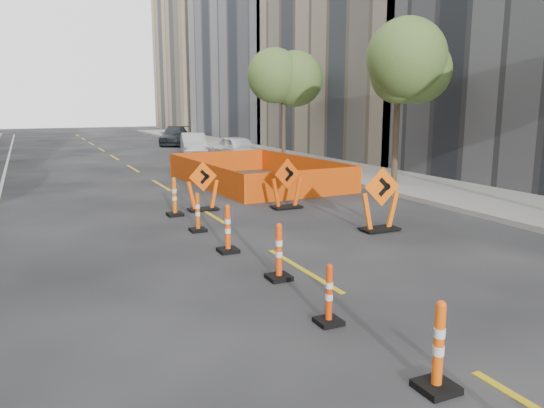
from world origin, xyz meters
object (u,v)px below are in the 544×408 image
channelizer_5 (228,229)px  chevron_sign_right (381,199)px  channelizer_2 (439,346)px  parked_car_far (175,136)px  chevron_sign_left (203,186)px  parked_car_near (238,149)px  parked_car_mid (193,144)px  chevron_sign_center (287,184)px  channelizer_3 (329,294)px  channelizer_4 (279,252)px  channelizer_6 (198,212)px  channelizer_7 (174,197)px

channelizer_5 → chevron_sign_right: (4.24, 0.23, 0.29)m
channelizer_2 → parked_car_far: 36.96m
chevron_sign_left → chevron_sign_right: bearing=-60.0°
channelizer_2 → channelizer_5: channelizer_2 is taller
parked_car_near → parked_car_mid: 4.90m
parked_car_far → chevron_sign_center: bearing=-75.7°
channelizer_3 → chevron_sign_left: 8.98m
channelizer_4 → chevron_sign_center: 6.81m
channelizer_5 → channelizer_3: bearing=-89.7°
channelizer_2 → parked_car_near: (6.75, 23.60, 0.17)m
channelizer_5 → parked_car_far: (6.67, 29.97, 0.17)m
channelizer_3 → parked_car_near: parked_car_near is taller
channelizer_6 → chevron_sign_center: (3.42, 1.75, 0.28)m
chevron_sign_left → channelizer_5: bearing=-108.0°
channelizer_3 → chevron_sign_left: size_ratio=0.62×
parked_car_near → parked_car_far: parked_car_near is taller
channelizer_3 → channelizer_7: (-0.10, 8.55, 0.10)m
channelizer_2 → channelizer_5: (-0.18, 6.41, -0.01)m
channelizer_2 → chevron_sign_right: (4.06, 6.64, 0.28)m
channelizer_4 → parked_car_far: size_ratio=0.22×
channelizer_2 → channelizer_4: size_ratio=1.01×
channelizer_3 → chevron_sign_center: 8.83m
chevron_sign_left → channelizer_6: bearing=-117.5°
channelizer_2 → channelizer_7: channelizer_7 is taller
chevron_sign_center → parked_car_far: (3.29, 26.08, -0.07)m
channelizer_2 → parked_car_mid: size_ratio=0.27×
channelizer_4 → channelizer_5: size_ratio=1.01×
chevron_sign_center → parked_car_near: (3.56, 13.30, -0.07)m
parked_car_mid → parked_car_far: parked_car_far is taller
channelizer_7 → parked_car_mid: bearing=71.7°
channelizer_5 → channelizer_7: bearing=91.0°
channelizer_3 → channelizer_7: size_ratio=0.82×
channelizer_6 → chevron_sign_center: size_ratio=0.65×
chevron_sign_right → parked_car_mid: (1.52, 21.72, -0.15)m
channelizer_6 → channelizer_7: size_ratio=0.89×
parked_car_mid → channelizer_5: bearing=-92.7°
channelizer_4 → channelizer_6: channelizer_4 is taller
chevron_sign_left → parked_car_near: 13.91m
channelizer_2 → chevron_sign_left: bearing=86.3°
chevron_sign_right → channelizer_6: bearing=161.6°
chevron_sign_center → parked_car_near: chevron_sign_center is taller
channelizer_5 → chevron_sign_center: 5.16m
parked_car_near → channelizer_3: bearing=-113.2°
chevron_sign_left → channelizer_2: bearing=-100.8°
chevron_sign_left → parked_car_far: bearing=70.2°
channelizer_4 → chevron_sign_right: 4.67m
chevron_sign_center → parked_car_mid: chevron_sign_center is taller
parked_car_near → parked_car_mid: size_ratio=1.02×
chevron_sign_right → chevron_sign_center: bearing=108.9°
channelizer_5 → chevron_sign_center: size_ratio=0.69×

